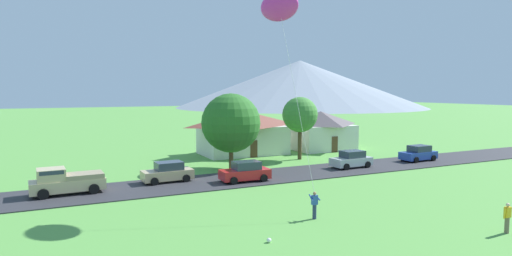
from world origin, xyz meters
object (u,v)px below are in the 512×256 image
house_leftmost (243,132)px  parked_car_red_mid_east (245,172)px  kite_flyer_with_kite (280,8)px  soccer_ball (269,240)px  watcher_person (507,217)px  pickup_truck_sand_west_side (66,181)px  tree_near_left (300,115)px  house_left_center (320,130)px  tree_left_of_center (231,123)px  parked_car_blue_mid_west (418,154)px  parked_car_tan_east_end (168,172)px  parked_car_silver_west_end (351,160)px

house_leftmost → parked_car_red_mid_east: (-6.38, -14.82, -1.89)m
kite_flyer_with_kite → soccer_ball: kite_flyer_with_kite is taller
house_leftmost → watcher_person: size_ratio=6.36×
pickup_truck_sand_west_side → tree_near_left: bearing=15.1°
tree_near_left → kite_flyer_with_kite: size_ratio=0.48×
pickup_truck_sand_west_side → house_leftmost: bearing=33.0°
house_left_center → kite_flyer_with_kite: bearing=-130.5°
pickup_truck_sand_west_side → soccer_ball: (8.97, -15.52, -0.94)m
tree_left_of_center → watcher_person: bearing=-75.8°
parked_car_blue_mid_west → pickup_truck_sand_west_side: 35.38m
tree_near_left → kite_flyer_with_kite: (-10.70, -14.61, 8.39)m
soccer_ball → watcher_person: bearing=-19.4°
parked_car_blue_mid_west → parked_car_tan_east_end: same height
tree_left_of_center → soccer_ball: (-6.22, -20.06, -4.44)m
tree_left_of_center → parked_car_silver_west_end: (10.97, -4.93, -3.69)m
house_left_center → pickup_truck_sand_west_side: bearing=-158.1°
parked_car_red_mid_east → kite_flyer_with_kite: (-0.24, -6.37, 12.55)m
house_leftmost → watcher_person: bearing=-88.2°
tree_left_of_center → soccer_ball: size_ratio=31.19×
parked_car_silver_west_end → soccer_ball: bearing=-138.6°
parked_car_blue_mid_west → watcher_person: size_ratio=2.56×
tree_left_of_center → kite_flyer_with_kite: (-1.51, -12.57, 8.86)m
pickup_truck_sand_west_side → house_left_center: bearing=21.9°
house_left_center → parked_car_tan_east_end: size_ratio=1.90×
tree_left_of_center → parked_car_blue_mid_west: 21.08m
watcher_person → pickup_truck_sand_west_side: bearing=137.0°
pickup_truck_sand_west_side → parked_car_red_mid_east: bearing=-6.8°
tree_near_left → parked_car_tan_east_end: size_ratio=1.65×
pickup_truck_sand_west_side → watcher_person: pickup_truck_sand_west_side is taller
kite_flyer_with_kite → soccer_ball: (-4.72, -7.49, -13.30)m
tree_left_of_center → parked_car_red_mid_east: 7.32m
watcher_person → house_left_center: bearing=73.0°
parked_car_blue_mid_west → parked_car_tan_east_end: (-27.44, 1.27, 0.00)m
kite_flyer_with_kite → watcher_person: 18.88m
tree_near_left → soccer_ball: size_ratio=29.34×
kite_flyer_with_kite → watcher_person: (7.66, -11.85, -12.54)m
pickup_truck_sand_west_side → soccer_ball: pickup_truck_sand_west_side is taller
tree_near_left → parked_car_blue_mid_west: size_ratio=1.64×
parked_car_red_mid_east → parked_car_tan_east_end: bearing=156.2°
tree_near_left → watcher_person: size_ratio=4.20×
house_left_center → watcher_person: house_left_center is taller
tree_left_of_center → tree_near_left: bearing=12.5°
pickup_truck_sand_west_side → parked_car_tan_east_end: bearing=7.1°
parked_car_blue_mid_west → parked_car_red_mid_east: same height
house_left_center → soccer_ball: (-22.28, -28.08, -2.48)m
house_leftmost → tree_left_of_center: 10.19m
parked_car_tan_east_end → tree_near_left: bearing=18.8°
parked_car_red_mid_east → kite_flyer_with_kite: bearing=-92.2°
parked_car_red_mid_east → tree_left_of_center: bearing=78.5°
tree_left_of_center → parked_car_red_mid_east: size_ratio=1.75×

